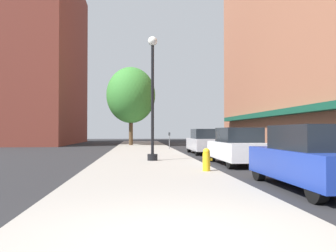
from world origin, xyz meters
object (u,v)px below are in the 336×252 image
Objects in this scene: tree_near at (131,95)px; fire_hydrant at (206,159)px; lamppost at (153,95)px; parking_meter_near at (169,138)px; car_white at (238,147)px; car_silver at (204,142)px; car_blue at (312,158)px.

fire_hydrant is at bearing -82.12° from tree_near.
lamppost is 7.47× the size of fire_hydrant.
parking_meter_near is at bearing 89.50° from fire_hydrant.
tree_near reaches higher than parking_meter_near.
car_white is 7.23m from car_silver.
lamppost is 4.50× the size of parking_meter_near.
car_blue is at bearing -56.71° from fire_hydrant.
car_white is (1.95, -11.40, -0.14)m from parking_meter_near.
lamppost is 1.37× the size of car_white.
fire_hydrant is 0.18× the size of car_blue.
car_blue reaches higher than fire_hydrant.
tree_near reaches higher than car_white.
fire_hydrant is at bearing -102.60° from car_silver.
parking_meter_near is 17.74m from car_blue.
parking_meter_near is (0.13, 14.47, 0.43)m from fire_hydrant.
lamppost is at bearing -123.21° from car_silver.
tree_near is at bearing 103.73° from car_blue.
car_silver is at bearing 92.23° from car_blue.
lamppost is 0.75× the size of tree_near.
car_blue is at bearing -83.69° from parking_meter_near.
lamppost is 1.37× the size of car_silver.
car_silver is (3.75, 6.01, -2.39)m from lamppost.
car_silver is at bearing -64.97° from parking_meter_near.
fire_hydrant is at bearing 125.52° from car_blue.
parking_meter_near reaches higher than fire_hydrant.
parking_meter_near is 0.30× the size of car_white.
parking_meter_near is 11.57m from car_white.
car_silver is at bearing 78.60° from fire_hydrant.
lamppost is at bearing 118.96° from car_blue.
tree_near is at bearing 112.38° from car_silver.
fire_hydrant is 22.74m from tree_near.
tree_near is 26.09m from car_blue.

